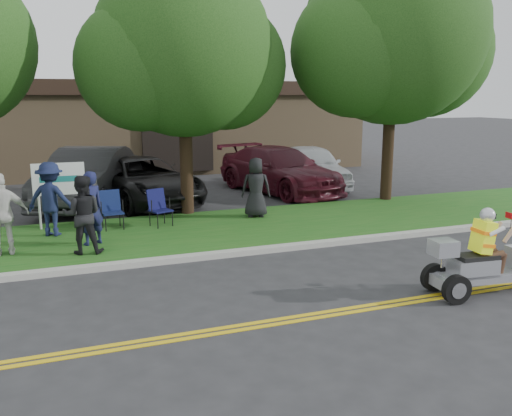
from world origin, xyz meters
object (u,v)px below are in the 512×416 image
object	(u,v)px
lawn_chair_a	(111,207)
spectator_adult_right	(3,214)
trike_scooter	(485,264)
lawn_chair_b	(158,205)
parked_car_far_right	(311,166)
parked_car_right	(280,170)
parked_car_mid	(142,181)
spectator_adult_left	(90,208)
spectator_adult_mid	(82,215)
parked_car_left	(88,177)

from	to	relation	value
lawn_chair_a	spectator_adult_right	xyz separation A→B (m)	(-2.35, -1.61, 0.33)
trike_scooter	spectator_adult_right	bearing A→B (deg)	152.66
lawn_chair_b	parked_car_far_right	xyz separation A→B (m)	(6.60, 4.53, 0.16)
parked_car_right	parked_car_far_right	distance (m)	1.66
lawn_chair_b	parked_car_far_right	world-z (taller)	parked_car_far_right
trike_scooter	lawn_chair_b	size ratio (longest dim) A/B	2.49
lawn_chair_a	parked_car_mid	xyz separation A→B (m)	(1.31, 3.44, 0.09)
lawn_chair_b	parked_car_right	size ratio (longest dim) A/B	0.17
trike_scooter	lawn_chair_a	xyz separation A→B (m)	(-5.58, 6.74, 0.11)
spectator_adult_left	parked_car_mid	xyz separation A→B (m)	(1.89, 4.85, -0.20)
spectator_adult_right	parked_car_right	distance (m)	10.12
lawn_chair_b	lawn_chair_a	bearing A→B (deg)	153.01
parked_car_right	parked_car_far_right	xyz separation A→B (m)	(1.55, 0.60, -0.01)
parked_car_far_right	lawn_chair_b	bearing A→B (deg)	-138.11
lawn_chair_a	lawn_chair_b	world-z (taller)	lawn_chair_a
spectator_adult_right	spectator_adult_mid	bearing A→B (deg)	158.12
spectator_adult_left	parked_car_far_right	bearing A→B (deg)	-169.38
parked_car_left	parked_car_right	distance (m)	6.50
spectator_adult_mid	parked_car_far_right	distance (m)	10.72
lawn_chair_b	spectator_adult_right	xyz separation A→B (m)	(-3.51, -1.46, 0.34)
spectator_adult_left	parked_car_mid	distance (m)	5.21
spectator_adult_left	spectator_adult_mid	xyz separation A→B (m)	(-0.21, -0.66, 0.00)
spectator_adult_mid	parked_car_mid	distance (m)	5.90
spectator_adult_right	parked_car_left	world-z (taller)	spectator_adult_right
lawn_chair_a	parked_car_far_right	world-z (taller)	parked_car_far_right
lawn_chair_b	parked_car_far_right	size ratio (longest dim) A/B	0.20
lawn_chair_b	parked_car_left	size ratio (longest dim) A/B	0.17
spectator_adult_right	parked_car_left	xyz separation A→B (m)	(2.06, 5.33, -0.08)
spectator_adult_right	parked_car_mid	world-z (taller)	spectator_adult_right
lawn_chair_b	spectator_adult_left	bearing A→B (deg)	-163.87
lawn_chair_a	spectator_adult_left	size ratio (longest dim) A/B	0.58
spectator_adult_mid	parked_car_right	distance (m)	9.14
spectator_adult_left	parked_car_far_right	distance (m)	10.16
lawn_chair_a	parked_car_left	distance (m)	3.74
spectator_adult_left	parked_car_mid	bearing A→B (deg)	-135.46
trike_scooter	parked_car_right	xyz separation A→B (m)	(0.63, 10.52, 0.26)
parked_car_left	parked_car_mid	world-z (taller)	parked_car_left
lawn_chair_b	spectator_adult_mid	world-z (taller)	spectator_adult_mid
lawn_chair_b	spectator_adult_right	bearing A→B (deg)	-177.15
trike_scooter	spectator_adult_right	size ratio (longest dim) A/B	1.35
trike_scooter	parked_car_left	world-z (taller)	parked_car_left
spectator_adult_mid	lawn_chair_a	bearing A→B (deg)	-100.41
lawn_chair_a	parked_car_left	bearing A→B (deg)	88.40
lawn_chair_a	parked_car_far_right	distance (m)	8.92
trike_scooter	spectator_adult_mid	xyz separation A→B (m)	(-6.38, 4.66, 0.40)
lawn_chair_a	spectator_adult_right	distance (m)	2.87
lawn_chair_a	spectator_adult_mid	bearing A→B (deg)	-116.97
spectator_adult_right	parked_car_right	size ratio (longest dim) A/B	0.32
lawn_chair_b	parked_car_mid	size ratio (longest dim) A/B	0.18
lawn_chair_b	spectator_adult_left	size ratio (longest dim) A/B	0.57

